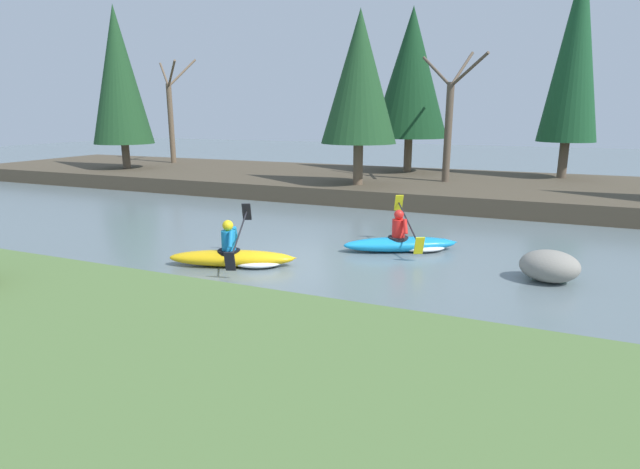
% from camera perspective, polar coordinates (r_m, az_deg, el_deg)
% --- Properties ---
extents(ground_plane, '(90.00, 90.00, 0.00)m').
position_cam_1_polar(ground_plane, '(10.87, -0.20, -3.41)').
color(ground_plane, slate).
extents(riverbank_near, '(44.00, 5.57, 0.85)m').
position_cam_1_polar(riverbank_near, '(5.71, -28.63, -17.15)').
color(riverbank_near, '#56753D').
rests_on(riverbank_near, ground).
extents(riverbank_far, '(44.00, 8.39, 0.60)m').
position_cam_1_polar(riverbank_far, '(20.96, 11.43, 5.47)').
color(riverbank_far, '#4C4233').
rests_on(riverbank_far, ground).
extents(conifer_tree_far_left, '(2.75, 2.75, 7.40)m').
position_cam_1_polar(conifer_tree_far_left, '(25.98, -22.02, 16.46)').
color(conifer_tree_far_left, brown).
rests_on(conifer_tree_far_left, riverbank_far).
extents(conifer_tree_left, '(2.75, 2.75, 6.16)m').
position_cam_1_polar(conifer_tree_left, '(18.69, 4.54, 17.42)').
color(conifer_tree_left, brown).
rests_on(conifer_tree_left, riverbank_far).
extents(conifer_tree_mid_left, '(3.35, 3.35, 7.07)m').
position_cam_1_polar(conifer_tree_mid_left, '(23.29, 10.38, 17.63)').
color(conifer_tree_mid_left, brown).
rests_on(conifer_tree_mid_left, riverbank_far).
extents(conifer_tree_centre, '(2.26, 2.26, 8.57)m').
position_cam_1_polar(conifer_tree_centre, '(22.98, 27.18, 18.26)').
color(conifer_tree_centre, brown).
rests_on(conifer_tree_centre, riverbank_far).
extents(bare_tree_upstream, '(3.03, 3.00, 5.46)m').
position_cam_1_polar(bare_tree_upstream, '(28.33, -16.62, 13.08)').
color(bare_tree_upstream, brown).
rests_on(bare_tree_upstream, riverbank_far).
extents(bare_tree_mid_upstream, '(2.76, 2.73, 4.94)m').
position_cam_1_polar(bare_tree_mid_upstream, '(20.10, 14.58, 12.51)').
color(bare_tree_mid_upstream, brown).
rests_on(bare_tree_mid_upstream, riverbank_far).
extents(kayaker_lead, '(2.66, 1.94, 1.20)m').
position_cam_1_polar(kayaker_lead, '(12.02, 9.67, -0.96)').
color(kayaker_lead, '#1993D6').
rests_on(kayaker_lead, ground).
extents(kayaker_middle, '(2.74, 2.00, 1.20)m').
position_cam_1_polar(kayaker_middle, '(10.85, -9.48, -2.54)').
color(kayaker_middle, yellow).
rests_on(kayaker_middle, ground).
extents(boulder_midstream, '(1.11, 0.87, 0.63)m').
position_cam_1_polar(boulder_midstream, '(10.66, 24.75, -3.30)').
color(boulder_midstream, gray).
rests_on(boulder_midstream, ground).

